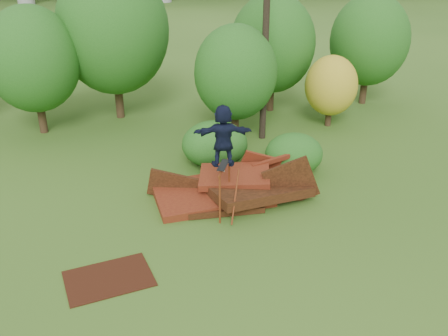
{
  "coord_description": "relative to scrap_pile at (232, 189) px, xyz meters",
  "views": [
    {
      "loc": [
        -3.0,
        -11.94,
        8.17
      ],
      "look_at": [
        -0.8,
        2.0,
        1.6
      ],
      "focal_mm": 40.0,
      "sensor_mm": 36.0,
      "label": 1
    }
  ],
  "objects": [
    {
      "name": "ground",
      "position": [
        0.37,
        -2.92,
        -0.35
      ],
      "size": [
        240.0,
        240.0,
        0.0
      ],
      "primitive_type": "plane",
      "color": "#2D5116",
      "rests_on": "ground"
    },
    {
      "name": "tree_5",
      "position": [
        8.77,
        9.54,
        2.99
      ],
      "size": [
        4.03,
        4.03,
        5.66
      ],
      "color": "black",
      "rests_on": "ground"
    },
    {
      "name": "shrub_right",
      "position": [
        2.64,
        1.68,
        0.42
      ],
      "size": [
        2.18,
        1.99,
        1.54
      ],
      "primitive_type": "ellipsoid",
      "color": "#164512",
      "rests_on": "ground"
    },
    {
      "name": "tree_4",
      "position": [
        5.73,
        6.46,
        1.59
      ],
      "size": [
        2.42,
        2.42,
        3.34
      ],
      "color": "black",
      "rests_on": "ground"
    },
    {
      "name": "tree_2",
      "position": [
        1.1,
        5.6,
        2.59
      ],
      "size": [
        3.53,
        3.53,
        4.97
      ],
      "color": "black",
      "rests_on": "ground"
    },
    {
      "name": "skateboard",
      "position": [
        -0.48,
        -1.09,
        1.43
      ],
      "size": [
        0.52,
        0.88,
        0.09
      ],
      "rotation": [
        0.0,
        0.0,
        1.2
      ],
      "color": "black",
      "rests_on": "grind_rail"
    },
    {
      "name": "tree_0",
      "position": [
        -7.44,
        7.63,
        3.0
      ],
      "size": [
        4.01,
        4.01,
        5.66
      ],
      "color": "black",
      "rests_on": "ground"
    },
    {
      "name": "grind_rail",
      "position": [
        -0.4,
        -0.89,
        0.79
      ],
      "size": [
        0.68,
        1.61,
        1.71
      ],
      "color": "maroon",
      "rests_on": "ground"
    },
    {
      "name": "scrap_pile",
      "position": [
        0.0,
        0.0,
        0.0
      ],
      "size": [
        5.84,
        3.2,
        1.98
      ],
      "color": "#51180E",
      "rests_on": "ground"
    },
    {
      "name": "tree_1",
      "position": [
        -4.03,
        9.24,
        3.88
      ],
      "size": [
        5.2,
        5.2,
        7.23
      ],
      "color": "black",
      "rests_on": "ground"
    },
    {
      "name": "flat_plate",
      "position": [
        -3.96,
        -3.88,
        -0.34
      ],
      "size": [
        2.54,
        2.09,
        0.03
      ],
      "primitive_type": "cube",
      "rotation": [
        0.0,
        0.0,
        0.26
      ],
      "color": "black",
      "rests_on": "ground"
    },
    {
      "name": "shrub_left",
      "position": [
        -0.2,
        2.84,
        0.53
      ],
      "size": [
        2.56,
        2.36,
        1.77
      ],
      "primitive_type": "ellipsoid",
      "color": "#164512",
      "rests_on": "ground"
    },
    {
      "name": "tree_3",
      "position": [
        3.57,
        9.14,
        3.04
      ],
      "size": [
        4.19,
        4.19,
        5.81
      ],
      "color": "black",
      "rests_on": "ground"
    },
    {
      "name": "skater",
      "position": [
        -0.48,
        -1.09,
        2.4
      ],
      "size": [
        1.81,
        0.67,
        1.92
      ],
      "primitive_type": "imported",
      "rotation": [
        0.0,
        0.0,
        3.08
      ],
      "color": "black",
      "rests_on": "skateboard"
    },
    {
      "name": "utility_pole",
      "position": [
        2.29,
        5.38,
        4.92
      ],
      "size": [
        1.4,
        0.28,
        10.38
      ],
      "color": "black",
      "rests_on": "ground"
    }
  ]
}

